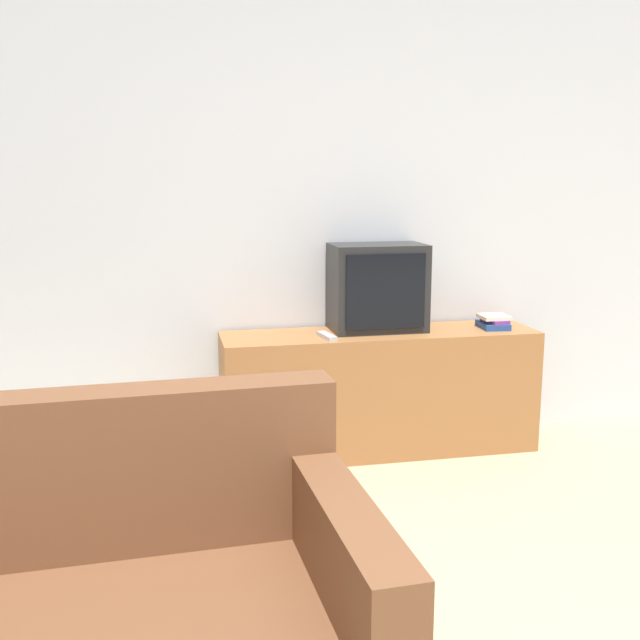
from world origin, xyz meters
The scene contains 5 objects.
wall_back centered at (0.00, 3.03, 1.30)m, with size 9.00×0.06×2.60m.
tv_stand centered at (0.43, 2.76, 0.34)m, with size 1.77×0.44×0.69m.
television centered at (0.43, 2.82, 0.93)m, with size 0.52×0.33×0.48m.
book_stack centered at (1.10, 2.73, 0.73)m, with size 0.16×0.21×0.08m.
remote_on_stand centered at (0.10, 2.66, 0.70)m, with size 0.08×0.19×0.02m.
Camera 1 is at (-0.74, -1.16, 1.55)m, focal length 42.00 mm.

